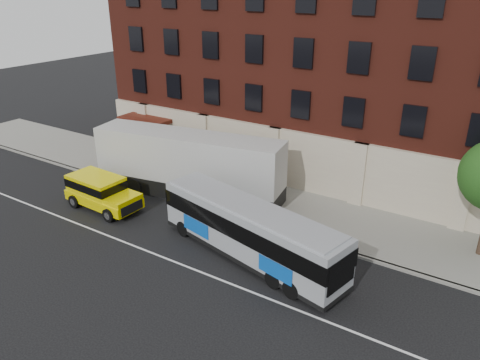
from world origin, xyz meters
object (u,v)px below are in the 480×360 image
Objects in this scene: yellow_suv at (100,190)px; shipping_container at (188,165)px; sign_pole at (126,166)px; city_bus at (250,230)px.

yellow_suv is 0.42× the size of shipping_container.
sign_pole reaches higher than yellow_suv.
sign_pole is 12.44m from city_bus.
city_bus is at bearing 0.44° from yellow_suv.
yellow_suv is at bearing -127.93° from shipping_container.
sign_pole is 3.50m from yellow_suv.
city_bus is (12.01, -3.24, 0.21)m from sign_pole.
shipping_container reaches higher than yellow_suv.
city_bus is 10.95m from yellow_suv.
sign_pole is at bearing 164.92° from city_bus.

